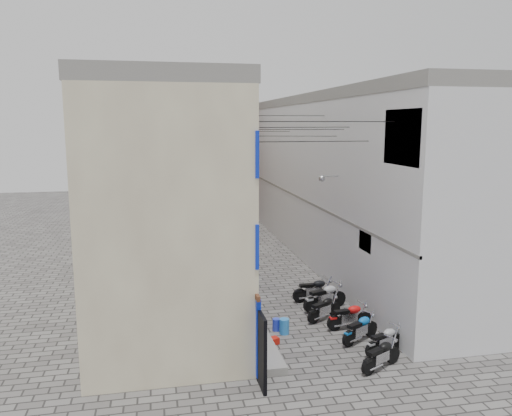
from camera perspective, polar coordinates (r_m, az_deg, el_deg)
ground at (r=16.21m, az=9.42°, el=-17.82°), size 90.00×90.00×0.00m
plinth at (r=27.58m, az=-4.35°, el=-5.79°), size 0.90×26.00×0.25m
building_left at (r=26.51m, az=-10.77°, el=3.08°), size 5.10×27.00×9.00m
building_right at (r=28.48m, az=9.77°, el=3.56°), size 5.94×26.00×9.00m
building_far_brick_left at (r=41.60m, az=-6.99°, el=6.17°), size 6.00×6.00×10.00m
building_far_brick_right at (r=44.31m, az=-0.70°, el=5.15°), size 5.00×6.00×8.00m
building_far_concrete at (r=47.73m, az=-5.18°, el=7.24°), size 8.00×5.00×11.00m
far_shopfront at (r=39.45m, az=-3.66°, el=0.49°), size 2.00×0.30×2.40m
overhead_wires at (r=21.70m, az=2.67°, el=8.78°), size 5.80×13.02×1.32m
motorcycle_a at (r=16.33m, az=14.15°, el=-15.83°), size 1.78×1.26×1.00m
motorcycle_b at (r=17.37m, az=14.54°, el=-14.29°), size 1.75×1.09×0.97m
motorcycle_c at (r=18.01m, az=11.85°, el=-13.20°), size 1.82×1.34×1.03m
motorcycle_d at (r=18.99m, az=10.65°, el=-11.91°), size 1.85×0.78×1.04m
motorcycle_e at (r=19.63m, az=7.81°, el=-11.17°), size 1.78×1.30×1.00m
motorcycle_f at (r=20.62m, az=7.91°, el=-9.87°), size 2.14×1.23×1.18m
motorcycle_g at (r=21.48m, az=6.71°, el=-9.14°), size 1.94×0.68×1.11m
person_a at (r=20.39m, az=-1.99°, el=-8.85°), size 0.46×0.60×1.46m
person_b at (r=19.88m, az=-2.38°, el=-9.20°), size 0.91×0.96×1.55m
water_jug_near at (r=18.36m, az=3.24°, el=-13.34°), size 0.36×0.36×0.55m
water_jug_far at (r=18.63m, az=2.34°, el=-13.17°), size 0.36×0.36×0.44m
red_crate at (r=17.63m, az=1.98°, el=-14.93°), size 0.43×0.38×0.23m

